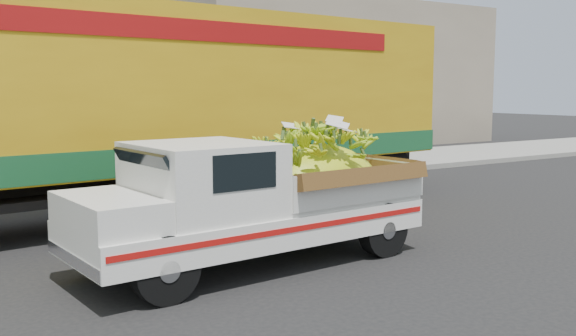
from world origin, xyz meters
TOP-DOWN VIEW (x-y plane):
  - ground at (0.00, 0.00)m, footprint 100.00×100.00m
  - curb at (0.00, 5.65)m, footprint 60.00×0.25m
  - sidewalk at (0.00, 7.75)m, footprint 60.00×4.00m
  - building_right at (14.00, 14.65)m, footprint 14.00×6.00m
  - pickup_truck at (1.73, -0.66)m, footprint 4.97×2.14m
  - semi_trailer at (2.06, 3.21)m, footprint 12.04×3.81m

SIDE VIEW (x-z plane):
  - ground at x=0.00m, z-range 0.00..0.00m
  - sidewalk at x=0.00m, z-range 0.00..0.14m
  - curb at x=0.00m, z-range 0.00..0.15m
  - pickup_truck at x=1.73m, z-range 0.06..1.76m
  - semi_trailer at x=2.06m, z-range 0.22..4.02m
  - building_right at x=14.00m, z-range 0.00..6.00m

